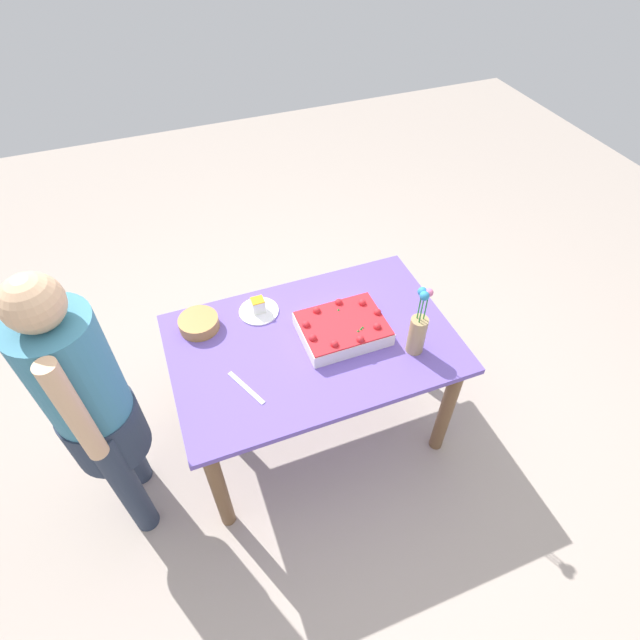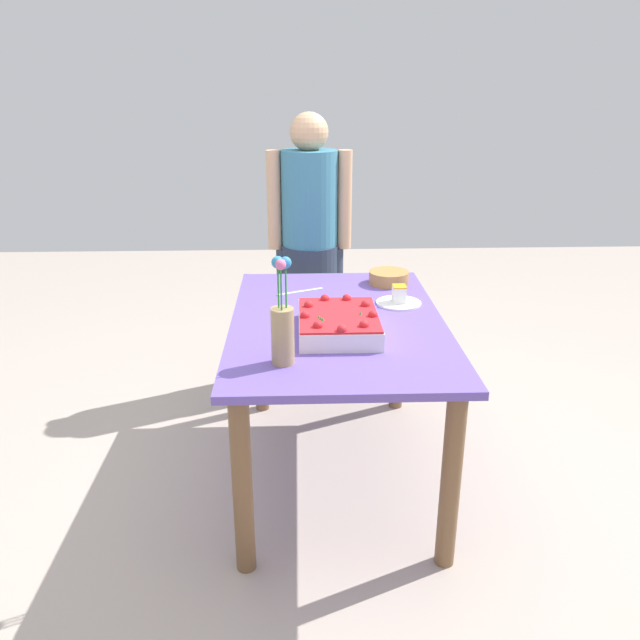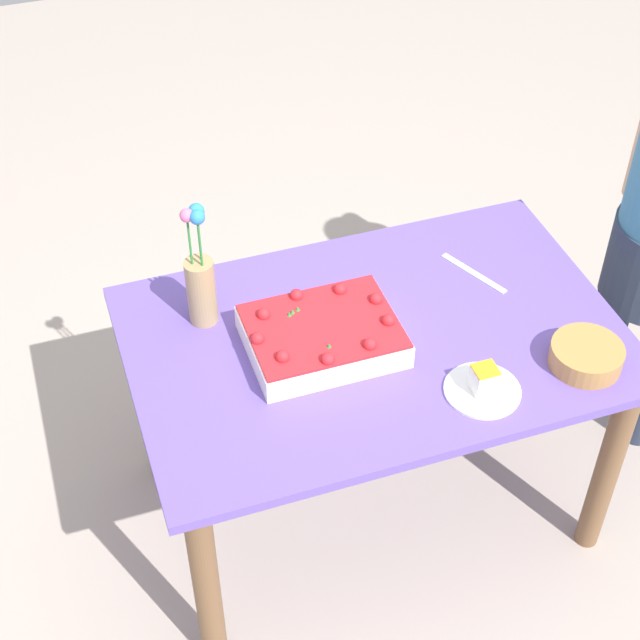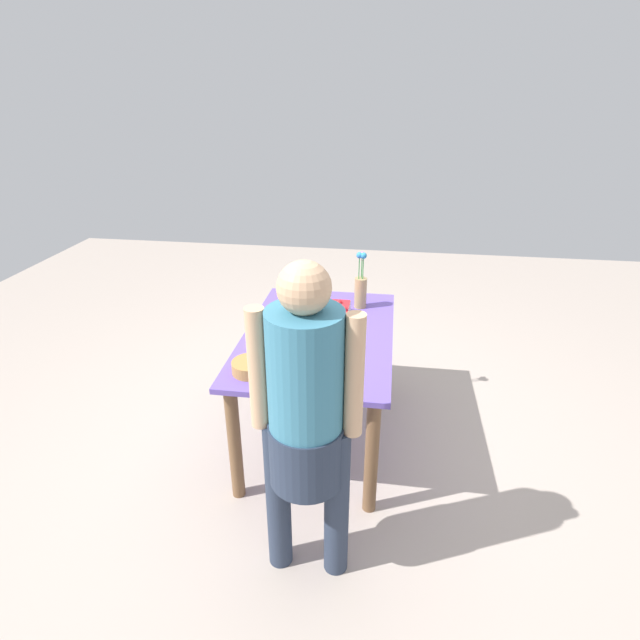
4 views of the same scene
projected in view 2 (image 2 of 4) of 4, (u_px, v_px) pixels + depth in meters
The scene contains 8 objects.
ground_plane at pixel (336, 470), 2.79m from camera, with size 8.00×8.00×0.00m, color #AFA094.
dining_table at pixel (337, 346), 2.58m from camera, with size 1.32×0.86×0.72m.
sheet_cake at pixel (338, 323), 2.38m from camera, with size 0.40×0.30×0.10m.
serving_plate_with_slice at pixel (399, 299), 2.71m from camera, with size 0.20×0.20×0.08m.
cake_knife at pixel (300, 292), 2.87m from camera, with size 0.23×0.02×0.00m, color silver.
flower_vase at pixel (282, 327), 2.09m from camera, with size 0.08×0.08×0.37m.
fruit_bowl at pixel (389, 277), 2.98m from camera, with size 0.19×0.19×0.06m, color #B28142.
person_standing at pixel (310, 235), 3.38m from camera, with size 0.31×0.45×1.49m.
Camera 2 is at (2.37, -0.16, 1.62)m, focal length 35.00 mm.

